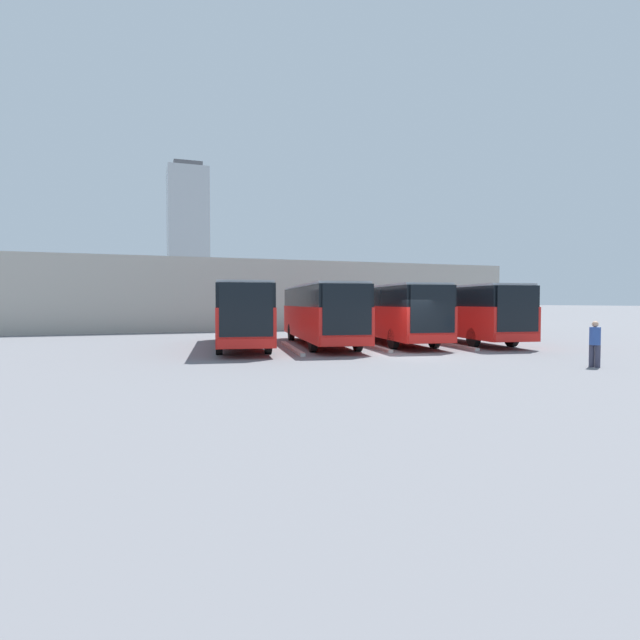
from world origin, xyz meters
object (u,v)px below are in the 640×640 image
at_px(bus_2, 320,312).
at_px(bus_0, 460,311).
at_px(bus_1, 390,311).
at_px(bus_3, 241,312).
at_px(pedestrian, 595,342).

bearing_deg(bus_2, bus_0, -175.25).
bearing_deg(bus_0, bus_2, 4.75).
distance_m(bus_0, bus_2, 8.74).
distance_m(bus_1, bus_3, 8.73).
xyz_separation_m(bus_0, pedestrian, (2.42, 11.58, -0.94)).
height_order(bus_3, pedestrian, bus_3).
relative_size(bus_2, pedestrian, 7.16).
relative_size(bus_0, bus_3, 1.00).
relative_size(bus_0, bus_2, 1.00).
distance_m(bus_2, pedestrian, 13.72).
distance_m(bus_0, bus_1, 4.41).
relative_size(bus_0, pedestrian, 7.16).
height_order(bus_1, bus_2, same).
distance_m(bus_1, bus_2, 4.36).
distance_m(bus_3, pedestrian, 16.48).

